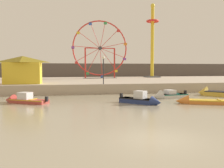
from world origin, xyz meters
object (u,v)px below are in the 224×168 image
object	(u,v)px
drop_tower_yellow_tower	(152,40)
carnival_booth_yellow_awning	(23,69)
motorboat_pale_grey	(167,96)
motorboat_mustard_yellow	(215,93)
motorboat_navy_blue	(142,100)
promenade_lamp_near	(103,66)
ferris_wheel_red_frame	(100,49)
motorboat_orange_hull	(200,101)
motorboat_faded_red	(22,100)

from	to	relation	value
drop_tower_yellow_tower	carnival_booth_yellow_awning	xyz separation A→B (m)	(-23.61, -17.51, -6.02)
drop_tower_yellow_tower	carnival_booth_yellow_awning	world-z (taller)	drop_tower_yellow_tower
motorboat_pale_grey	drop_tower_yellow_tower	bearing A→B (deg)	-116.81
motorboat_mustard_yellow	motorboat_navy_blue	bearing A→B (deg)	73.60
carnival_booth_yellow_awning	promenade_lamp_near	size ratio (longest dim) A/B	1.43
motorboat_navy_blue	ferris_wheel_red_frame	bearing A→B (deg)	136.68
motorboat_orange_hull	motorboat_pale_grey	distance (m)	4.55
motorboat_orange_hull	motorboat_mustard_yellow	world-z (taller)	motorboat_mustard_yellow
motorboat_mustard_yellow	carnival_booth_yellow_awning	bearing A→B (deg)	31.92
ferris_wheel_red_frame	promenade_lamp_near	size ratio (longest dim) A/B	3.28
motorboat_navy_blue	carnival_booth_yellow_awning	size ratio (longest dim) A/B	0.74
motorboat_navy_blue	motorboat_pale_grey	bearing A→B (deg)	88.94
motorboat_mustard_yellow	ferris_wheel_red_frame	distance (m)	25.18
motorboat_navy_blue	motorboat_faded_red	distance (m)	10.89
motorboat_pale_grey	ferris_wheel_red_frame	world-z (taller)	ferris_wheel_red_frame
drop_tower_yellow_tower	promenade_lamp_near	xyz separation A→B (m)	(-13.88, -20.06, -5.55)
motorboat_pale_grey	drop_tower_yellow_tower	size ratio (longest dim) A/B	0.26
motorboat_pale_grey	carnival_booth_yellow_awning	bearing A→B (deg)	-36.92
promenade_lamp_near	ferris_wheel_red_frame	bearing A→B (deg)	82.58
motorboat_orange_hull	motorboat_mustard_yellow	bearing A→B (deg)	-109.55
carnival_booth_yellow_awning	motorboat_mustard_yellow	bearing A→B (deg)	-16.27
ferris_wheel_red_frame	promenade_lamp_near	world-z (taller)	ferris_wheel_red_frame
motorboat_faded_red	drop_tower_yellow_tower	xyz separation A→B (m)	(22.44, 26.28, 8.75)
drop_tower_yellow_tower	motorboat_orange_hull	bearing A→B (deg)	-102.82
motorboat_orange_hull	motorboat_pale_grey	size ratio (longest dim) A/B	1.29
motorboat_orange_hull	drop_tower_yellow_tower	size ratio (longest dim) A/B	0.34
motorboat_orange_hull	motorboat_navy_blue	bearing A→B (deg)	13.09
motorboat_mustard_yellow	motorboat_faded_red	xyz separation A→B (m)	(-20.70, -1.69, -0.02)
motorboat_navy_blue	ferris_wheel_red_frame	size ratio (longest dim) A/B	0.32
ferris_wheel_red_frame	drop_tower_yellow_tower	bearing A→B (deg)	11.44
motorboat_navy_blue	promenade_lamp_near	xyz separation A→B (m)	(-1.96, 9.00, 3.13)
motorboat_mustard_yellow	carnival_booth_yellow_awning	distance (m)	23.15
motorboat_mustard_yellow	motorboat_navy_blue	xyz separation A→B (m)	(-10.18, -4.48, 0.05)
motorboat_navy_blue	carnival_booth_yellow_awning	world-z (taller)	carnival_booth_yellow_awning
ferris_wheel_red_frame	drop_tower_yellow_tower	distance (m)	12.01
carnival_booth_yellow_awning	drop_tower_yellow_tower	bearing A→B (deg)	38.22
carnival_booth_yellow_awning	promenade_lamp_near	distance (m)	10.07
ferris_wheel_red_frame	drop_tower_yellow_tower	size ratio (longest dim) A/B	0.72
motorboat_orange_hull	motorboat_navy_blue	distance (m)	5.17
motorboat_navy_blue	carnival_booth_yellow_awning	bearing A→B (deg)	-177.23
motorboat_navy_blue	carnival_booth_yellow_awning	distance (m)	16.66
motorboat_mustard_yellow	drop_tower_yellow_tower	size ratio (longest dim) A/B	0.28
carnival_booth_yellow_awning	promenade_lamp_near	xyz separation A→B (m)	(9.73, -2.55, 0.47)
motorboat_mustard_yellow	ferris_wheel_red_frame	world-z (taller)	ferris_wheel_red_frame
motorboat_pale_grey	motorboat_navy_blue	world-z (taller)	motorboat_navy_blue
motorboat_orange_hull	promenade_lamp_near	world-z (taller)	promenade_lamp_near
motorboat_faded_red	promenade_lamp_near	distance (m)	11.05
motorboat_navy_blue	motorboat_faded_red	xyz separation A→B (m)	(-10.53, 2.79, -0.07)
drop_tower_yellow_tower	carnival_booth_yellow_awning	size ratio (longest dim) A/B	3.19
motorboat_orange_hull	motorboat_navy_blue	size ratio (longest dim) A/B	1.45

